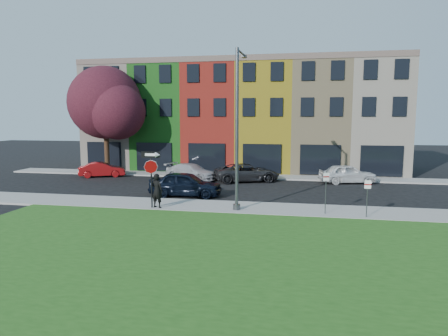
% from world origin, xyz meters
% --- Properties ---
extents(ground, '(120.00, 120.00, 0.00)m').
position_xyz_m(ground, '(0.00, 0.00, 0.00)').
color(ground, black).
rests_on(ground, ground).
extents(sidewalk_near, '(40.00, 3.00, 0.12)m').
position_xyz_m(sidewalk_near, '(2.00, 3.00, 0.06)').
color(sidewalk_near, gray).
rests_on(sidewalk_near, ground).
extents(sidewalk_far, '(40.00, 2.40, 0.12)m').
position_xyz_m(sidewalk_far, '(-3.00, 15.00, 0.06)').
color(sidewalk_far, gray).
rests_on(sidewalk_far, ground).
extents(rowhouse_block, '(30.00, 10.12, 10.00)m').
position_xyz_m(rowhouse_block, '(-2.50, 21.18, 4.99)').
color(rowhouse_block, '#C1B2A0').
rests_on(rowhouse_block, ground).
extents(stop_sign, '(1.05, 0.16, 3.15)m').
position_xyz_m(stop_sign, '(-4.83, 1.88, 2.36)').
color(stop_sign, black).
rests_on(stop_sign, sidewalk_near).
extents(man, '(0.91, 0.78, 1.92)m').
position_xyz_m(man, '(-4.54, 1.96, 1.08)').
color(man, black).
rests_on(man, sidewalk_near).
extents(sedan_near, '(2.14, 4.82, 1.61)m').
position_xyz_m(sedan_near, '(-4.04, 5.96, 0.80)').
color(sedan_near, black).
rests_on(sedan_near, ground).
extents(parked_car_red, '(4.22, 4.87, 1.27)m').
position_xyz_m(parked_car_red, '(-13.50, 12.80, 0.64)').
color(parked_car_red, maroon).
rests_on(parked_car_red, ground).
extents(parked_car_silver, '(4.72, 5.73, 1.33)m').
position_xyz_m(parked_car_silver, '(-5.51, 12.72, 0.66)').
color(parked_car_silver, '#A7A7AC').
rests_on(parked_car_silver, ground).
extents(parked_car_dark, '(6.00, 6.87, 1.45)m').
position_xyz_m(parked_car_dark, '(-0.88, 12.65, 0.72)').
color(parked_car_dark, black).
rests_on(parked_car_dark, ground).
extents(parked_car_white, '(3.85, 5.22, 1.49)m').
position_xyz_m(parked_car_white, '(6.97, 13.28, 0.75)').
color(parked_car_white, silver).
rests_on(parked_car_white, ground).
extents(street_lamp, '(0.41, 2.58, 8.64)m').
position_xyz_m(street_lamp, '(-0.09, 2.49, 4.48)').
color(street_lamp, '#46484B').
rests_on(street_lamp, sidewalk_near).
extents(parking_sign_a, '(0.31, 0.15, 2.28)m').
position_xyz_m(parking_sign_a, '(4.61, 2.24, 1.53)').
color(parking_sign_a, '#46484B').
rests_on(parking_sign_a, sidewalk_near).
extents(parking_sign_b, '(0.32, 0.09, 1.95)m').
position_xyz_m(parking_sign_b, '(6.63, 1.89, 1.35)').
color(parking_sign_b, '#46484B').
rests_on(parking_sign_b, sidewalk_near).
extents(tree_purple, '(7.76, 6.79, 9.53)m').
position_xyz_m(tree_purple, '(-13.82, 14.70, 6.25)').
color(tree_purple, black).
rests_on(tree_purple, sidewalk_far).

